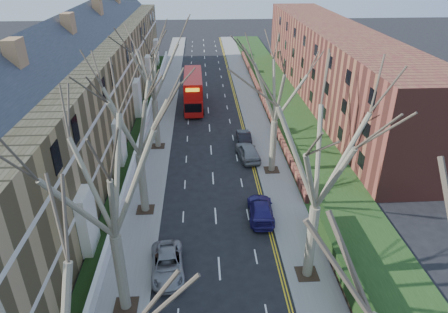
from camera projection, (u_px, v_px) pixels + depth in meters
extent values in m
cube|color=slate|center=(163.00, 111.00, 53.04)|extent=(3.00, 102.00, 0.12)
cube|color=slate|center=(253.00, 109.00, 53.67)|extent=(3.00, 102.00, 0.12)
cube|color=olive|center=(82.00, 96.00, 43.26)|extent=(9.00, 78.00, 10.00)
cube|color=#292B32|center=(73.00, 39.00, 40.52)|extent=(4.67, 78.00, 4.67)
cube|color=white|center=(125.00, 108.00, 44.19)|extent=(0.12, 78.00, 0.35)
cube|color=white|center=(121.00, 77.00, 42.59)|extent=(0.12, 78.00, 0.35)
cube|color=brown|center=(332.00, 64.00, 55.58)|extent=(8.00, 54.00, 10.00)
cube|color=brown|center=(261.00, 96.00, 57.08)|extent=(0.35, 54.00, 0.90)
cube|color=white|center=(143.00, 131.00, 45.59)|extent=(0.30, 78.00, 1.00)
cube|color=#1A3312|center=(286.00, 108.00, 53.87)|extent=(6.00, 102.00, 0.06)
cylinder|color=brown|center=(121.00, 273.00, 22.53)|extent=(0.64, 0.64, 5.25)
cube|color=#2D2116|center=(126.00, 306.00, 23.72)|extent=(1.40, 1.40, 0.05)
cylinder|color=brown|center=(143.00, 183.00, 31.45)|extent=(0.64, 0.64, 5.07)
cube|color=#2D2116|center=(146.00, 210.00, 32.60)|extent=(1.40, 1.40, 0.05)
cylinder|color=brown|center=(156.00, 124.00, 42.06)|extent=(0.60, 0.60, 5.25)
cube|color=#2D2116|center=(158.00, 146.00, 43.25)|extent=(1.40, 1.40, 0.05)
cylinder|color=brown|center=(311.00, 242.00, 24.91)|extent=(0.64, 0.64, 5.25)
cube|color=#2D2116|center=(307.00, 274.00, 26.10)|extent=(1.40, 1.40, 0.05)
cylinder|color=brown|center=(273.00, 146.00, 37.38)|extent=(0.60, 0.60, 5.07)
cube|color=#2D2116|center=(272.00, 170.00, 38.53)|extent=(1.40, 1.40, 0.05)
cube|color=#B60F0D|center=(194.00, 97.00, 54.08)|extent=(2.49, 10.45, 2.08)
cube|color=#B60F0D|center=(193.00, 83.00, 53.17)|extent=(2.49, 9.93, 1.90)
cube|color=black|center=(193.00, 94.00, 53.89)|extent=(2.50, 9.62, 0.85)
cube|color=black|center=(193.00, 82.00, 53.13)|extent=(2.50, 9.41, 0.85)
imported|color=gray|center=(168.00, 264.00, 26.16)|extent=(2.51, 4.75, 1.27)
imported|color=navy|center=(261.00, 209.00, 31.65)|extent=(2.17, 4.84, 1.38)
imported|color=gray|center=(248.00, 151.00, 40.65)|extent=(2.47, 4.87, 1.59)
imported|color=black|center=(244.00, 137.00, 44.16)|extent=(1.43, 3.99, 1.31)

